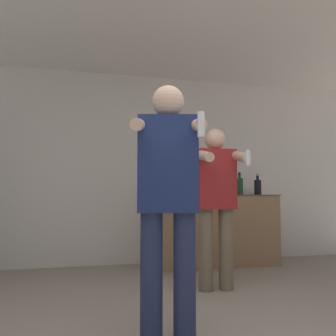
# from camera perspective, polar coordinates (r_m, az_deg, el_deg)

# --- Properties ---
(wall_back) EXTENTS (7.00, 0.06, 2.55)m
(wall_back) POSITION_cam_1_polar(r_m,az_deg,el_deg) (5.08, -6.35, -0.03)
(wall_back) COLOR silver
(wall_back) RESTS_ON ground_plane
(ceiling_slab) EXTENTS (7.00, 3.80, 0.05)m
(ceiling_slab) POSITION_cam_1_polar(r_m,az_deg,el_deg) (3.80, -2.37, 21.72)
(ceiling_slab) COLOR silver
(ceiling_slab) RESTS_ON wall_back
(counter) EXTENTS (1.61, 0.65, 0.92)m
(counter) POSITION_cam_1_polar(r_m,az_deg,el_deg) (5.05, 7.13, -9.27)
(counter) COLOR #997551
(counter) RESTS_ON ground_plane
(bottle_amber_bourbon) EXTENTS (0.08, 0.08, 0.26)m
(bottle_amber_bourbon) POSITION_cam_1_polar(r_m,az_deg,el_deg) (4.85, 2.60, -2.89)
(bottle_amber_bourbon) COLOR maroon
(bottle_amber_bourbon) RESTS_ON counter
(bottle_clear_vodka) EXTENTS (0.10, 0.10, 0.29)m
(bottle_clear_vodka) POSITION_cam_1_polar(r_m,az_deg,el_deg) (5.25, 13.51, -2.76)
(bottle_clear_vodka) COLOR black
(bottle_clear_vodka) RESTS_ON counter
(bottle_short_whiskey) EXTENTS (0.09, 0.09, 0.30)m
(bottle_short_whiskey) POSITION_cam_1_polar(r_m,az_deg,el_deg) (5.13, 10.84, -2.65)
(bottle_short_whiskey) COLOR #194723
(bottle_short_whiskey) RESTS_ON counter
(person_woman_foreground) EXTENTS (0.50, 0.53, 1.62)m
(person_woman_foreground) POSITION_cam_1_polar(r_m,az_deg,el_deg) (2.36, 0.01, -4.32)
(person_woman_foreground) COLOR navy
(person_woman_foreground) RESTS_ON ground_plane
(person_man_side) EXTENTS (0.45, 0.48, 1.57)m
(person_man_side) POSITION_cam_1_polar(r_m,az_deg,el_deg) (3.69, 7.32, -4.47)
(person_man_side) COLOR #75664C
(person_man_side) RESTS_ON ground_plane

